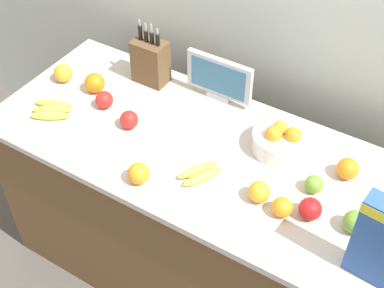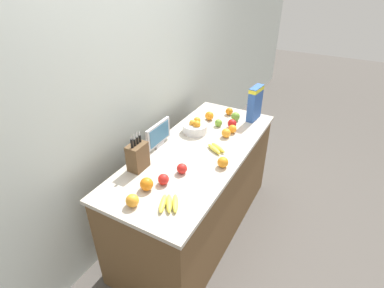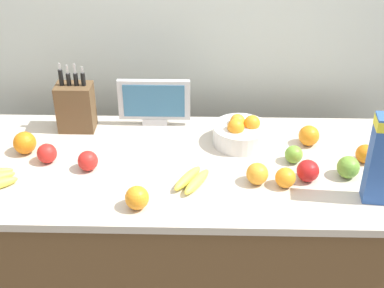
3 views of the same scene
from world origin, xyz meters
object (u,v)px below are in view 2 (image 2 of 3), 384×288
Objects in this scene: orange_by_cereal at (232,129)px; fruit_bowl at (195,127)px; orange_mid_right at (226,133)px; orange_front_left at (147,184)px; cereal_box at (255,102)px; banana_bunch_right at (169,203)px; apple_near_bananas at (163,179)px; small_monitor at (158,134)px; orange_front_center at (132,201)px; knife_block at (138,156)px; apple_rear at (218,123)px; orange_back_center at (229,111)px; orange_near_bowl at (223,162)px; banana_bunch_left at (216,148)px; apple_by_knife_block at (236,117)px; apple_front at (232,124)px; apple_middle at (182,169)px; orange_mid_left at (209,116)px.

fruit_bowl is at bearing 116.00° from orange_by_cereal.
orange_front_left is at bearing 168.33° from orange_mid_right.
cereal_box is 0.38m from orange_by_cereal.
orange_mid_right is (0.95, 0.03, 0.02)m from banana_bunch_right.
apple_near_bananas is 0.89m from orange_by_cereal.
small_monitor is 4.10× the size of orange_by_cereal.
orange_mid_right is 1.07m from orange_front_center.
knife_block is at bearing 152.45° from orange_mid_right.
orange_back_center is (0.27, 0.01, 0.00)m from apple_rear.
orange_near_bowl is at bearing -91.21° from small_monitor.
banana_bunch_left is at bearing 179.31° from cereal_box.
orange_back_center is at bearing -0.81° from orange_front_center.
knife_block is 1.11m from apple_by_knife_block.
small_monitor is 3.63× the size of orange_front_center.
knife_block reaches higher than banana_bunch_left.
banana_bunch_left is 0.41m from apple_rear.
orange_back_center is at bearing 48.98° from apple_by_knife_block.
banana_bunch_left is (-0.68, 0.08, -0.16)m from cereal_box.
knife_block is at bearing 49.49° from orange_front_left.
orange_back_center is at bearing 27.98° from apple_front.
orange_front_left reaches higher than banana_bunch_left.
small_monitor reaches higher than apple_front.
orange_by_cereal is 0.36m from orange_back_center.
orange_by_cereal is (-0.05, -0.16, 0.00)m from apple_rear.
apple_by_knife_block is at bearing -4.97° from orange_front_center.
orange_front_center reaches higher than apple_front.
apple_by_knife_block is 0.77m from orange_near_bowl.
cereal_box is 0.47m from orange_mid_right.
small_monitor is 0.93× the size of cereal_box.
orange_near_bowl reaches higher than apple_near_bananas.
cereal_box is at bearing -8.66° from apple_middle.
apple_middle is at bearing -174.98° from apple_rear.
orange_front_center is (-0.82, 0.18, 0.02)m from banana_bunch_left.
banana_bunch_left is at bearing 37.19° from orange_near_bowl.
apple_by_knife_block and orange_near_bowl have the same top height.
cereal_box is 1.53m from orange_front_center.
orange_mid_right is (0.78, -0.12, 0.00)m from apple_near_bananas.
orange_by_cereal is at bearing -41.12° from small_monitor.
orange_front_left is (-1.04, 0.04, 0.01)m from apple_rear.
apple_front is 0.18m from orange_mid_right.
apple_front is at bearing -74.09° from apple_rear.
cereal_box is 4.05× the size of orange_mid_right.
fruit_bowl is 0.48m from orange_back_center.
banana_bunch_left is 2.43× the size of apple_middle.
banana_bunch_left is 0.91× the size of banana_bunch_right.
small_monitor is 0.49m from apple_near_bananas.
apple_middle is (0.16, -0.05, 0.00)m from apple_near_bananas.
cereal_box is at bearing -11.79° from orange_by_cereal.
apple_middle is at bearing -175.87° from orange_back_center.
orange_mid_left is at bearing 65.87° from orange_by_cereal.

